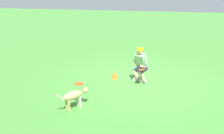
{
  "coord_description": "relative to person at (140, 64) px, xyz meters",
  "views": [
    {
      "loc": [
        -0.86,
        7.61,
        3.21
      ],
      "look_at": [
        0.75,
        1.15,
        0.9
      ],
      "focal_mm": 35.44,
      "sensor_mm": 36.0,
      "label": 1
    }
  ],
  "objects": [
    {
      "name": "frisbee_flying",
      "position": [
        1.49,
        2.21,
        -0.01
      ],
      "size": [
        0.36,
        0.36,
        0.05
      ],
      "primitive_type": "cylinder",
      "rotation": [
        0.06,
        0.07,
        5.24
      ],
      "color": "#F14C12"
    },
    {
      "name": "dog",
      "position": [
        1.56,
        2.39,
        -0.31
      ],
      "size": [
        0.67,
        0.86,
        0.57
      ],
      "rotation": [
        0.0,
        0.0,
        4.06
      ],
      "color": "tan",
      "rests_on": "ground_plane"
    },
    {
      "name": "person",
      "position": [
        0.0,
        0.0,
        0.0
      ],
      "size": [
        0.64,
        0.7,
        1.29
      ],
      "rotation": [
        0.0,
        0.0,
        1.13
      ],
      "color": "silver",
      "rests_on": "ground_plane"
    },
    {
      "name": "training_cone",
      "position": [
        0.98,
        -0.08,
        -0.54
      ],
      "size": [
        0.27,
        0.27,
        0.3
      ],
      "primitive_type": "cone",
      "color": "orange",
      "rests_on": "ground_plane"
    },
    {
      "name": "ground_plane",
      "position": [
        0.02,
        0.02,
        -0.7
      ],
      "size": [
        60.0,
        60.0,
        0.0
      ],
      "primitive_type": "plane",
      "color": "#438536"
    },
    {
      "name": "frisbee_held",
      "position": [
        -0.09,
        0.38,
        -0.09
      ],
      "size": [
        0.32,
        0.32,
        0.08
      ],
      "primitive_type": "cylinder",
      "rotation": [
        0.2,
        -0.03,
        0.44
      ],
      "color": "#E45D11",
      "rests_on": "person"
    }
  ]
}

